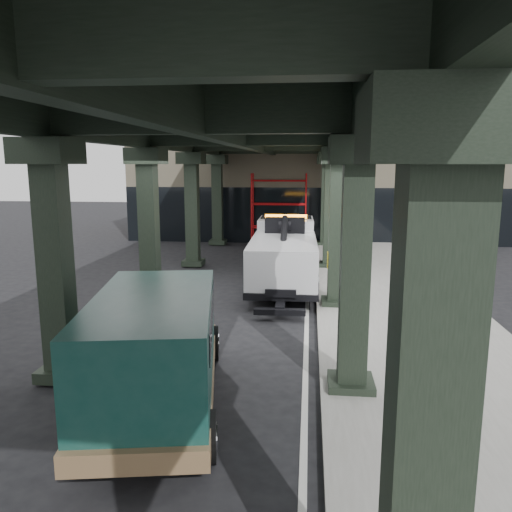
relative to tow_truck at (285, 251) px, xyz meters
The scene contains 8 objects.
ground 5.34m from the tow_truck, 98.94° to the right, with size 90.00×90.00×0.00m, color black.
sidewalk 4.98m from the tow_truck, 40.21° to the right, with size 5.00×40.00×0.15m, color gray.
lane_stripe 3.49m from the tow_truck, 74.02° to the right, with size 0.12×38.00×0.01m, color silver.
viaduct 5.36m from the tow_truck, 111.12° to the right, with size 7.40×32.00×6.40m.
building 15.17m from the tow_truck, 85.41° to the left, with size 22.00×10.00×8.00m, color #C6B793.
scaffolding 9.59m from the tow_truck, 94.84° to the left, with size 3.08×0.88×4.00m.
tow_truck is the anchor object (origin of this frame).
towed_van 10.30m from the tow_truck, 100.21° to the right, with size 3.02×5.79×2.24m.
Camera 1 is at (1.72, -13.44, 4.50)m, focal length 35.00 mm.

